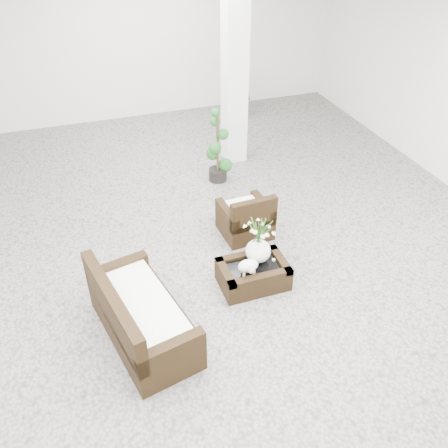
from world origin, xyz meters
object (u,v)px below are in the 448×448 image
object	(u,v)px
armchair	(245,212)
loveseat	(142,309)
coffee_table	(253,275)
topiary	(218,146)

from	to	relation	value
armchair	loveseat	distance (m)	2.43
armchair	loveseat	size ratio (longest dim) A/B	0.46
coffee_table	armchair	xyz separation A→B (m)	(0.32, 1.12, 0.23)
loveseat	coffee_table	bearing A→B (deg)	-87.46
loveseat	armchair	bearing A→B (deg)	-62.97
topiary	armchair	bearing A→B (deg)	-94.10
loveseat	topiary	distance (m)	3.81
coffee_table	topiary	world-z (taller)	topiary
armchair	topiary	xyz separation A→B (m)	(0.12, 1.69, 0.30)
loveseat	topiary	xyz separation A→B (m)	(2.00, 3.23, 0.25)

